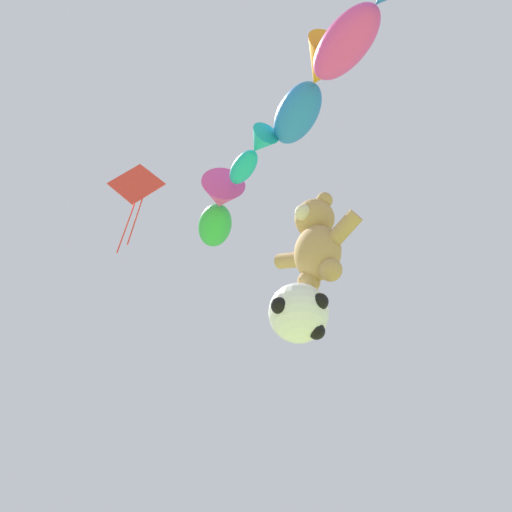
# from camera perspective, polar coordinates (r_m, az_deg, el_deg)

# --- Properties ---
(teddy_bear_kite) EXTENTS (1.74, 0.76, 1.76)m
(teddy_bear_kite) POSITION_cam_1_polar(r_m,az_deg,el_deg) (9.20, 6.05, 1.46)
(teddy_bear_kite) COLOR tan
(soccer_ball_kite) EXTENTS (0.99, 0.99, 0.91)m
(soccer_ball_kite) POSITION_cam_1_polar(r_m,az_deg,el_deg) (8.47, 4.33, -5.68)
(soccer_ball_kite) COLOR white
(fish_kite_magenta) EXTENTS (2.54, 1.41, 0.97)m
(fish_kite_magenta) POSITION_cam_1_polar(r_m,az_deg,el_deg) (10.17, 11.20, 22.67)
(fish_kite_magenta) COLOR #E53F9E
(fish_kite_cobalt) EXTENTS (2.51, 1.76, 1.01)m
(fish_kite_cobalt) POSITION_cam_1_polar(r_m,az_deg,el_deg) (11.48, 5.40, 16.15)
(fish_kite_cobalt) COLOR blue
(fish_kite_teal) EXTENTS (1.66, 0.99, 0.60)m
(fish_kite_teal) POSITION_cam_1_polar(r_m,az_deg,el_deg) (12.38, -0.46, 10.06)
(fish_kite_teal) COLOR #19ADB2
(fish_kite_emerald) EXTENTS (2.34, 1.99, 1.02)m
(fish_kite_emerald) POSITION_cam_1_polar(r_m,az_deg,el_deg) (13.84, -3.83, 4.53)
(fish_kite_emerald) COLOR green
(diamond_kite) EXTENTS (0.95, 0.99, 2.63)m
(diamond_kite) POSITION_cam_1_polar(r_m,az_deg,el_deg) (13.27, -11.95, 6.60)
(diamond_kite) COLOR red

